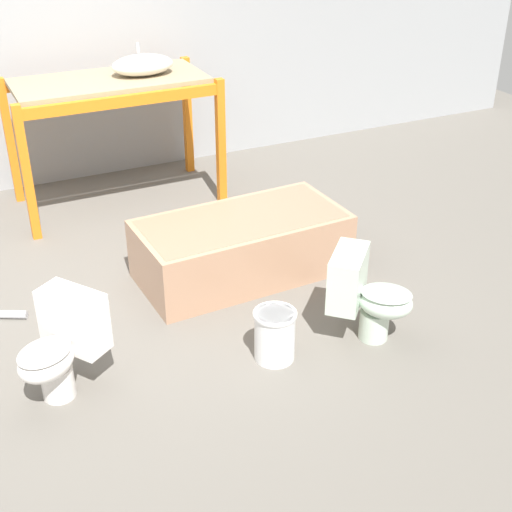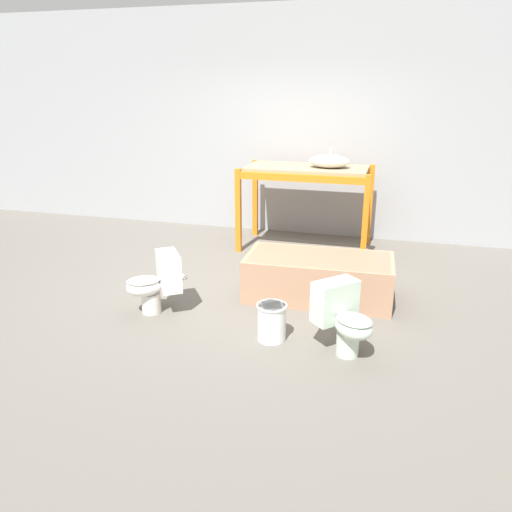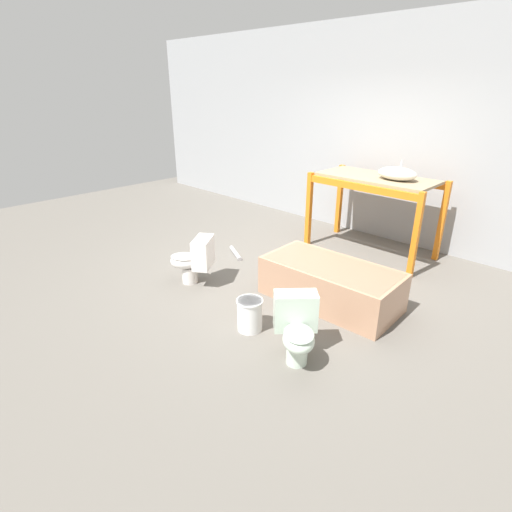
# 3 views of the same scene
# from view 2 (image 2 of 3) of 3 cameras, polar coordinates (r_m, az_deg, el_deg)

# --- Properties ---
(ground_plane) EXTENTS (12.00, 12.00, 0.00)m
(ground_plane) POSITION_cam_2_polar(r_m,az_deg,el_deg) (5.61, -1.71, -3.45)
(ground_plane) COLOR #666059
(warehouse_wall_rear) EXTENTS (10.80, 0.08, 3.20)m
(warehouse_wall_rear) POSITION_cam_2_polar(r_m,az_deg,el_deg) (7.45, 3.70, 14.81)
(warehouse_wall_rear) COLOR #9EA0A3
(warehouse_wall_rear) RESTS_ON ground_plane
(shelving_rack) EXTENTS (1.72, 0.89, 1.12)m
(shelving_rack) POSITION_cam_2_polar(r_m,az_deg,el_deg) (6.73, 5.79, 8.64)
(shelving_rack) COLOR orange
(shelving_rack) RESTS_ON ground_plane
(sink_basin) EXTENTS (0.53, 0.34, 0.25)m
(sink_basin) POSITION_cam_2_polar(r_m,az_deg,el_deg) (6.63, 8.36, 10.67)
(sink_basin) COLOR silver
(sink_basin) RESTS_ON shelving_rack
(bathtub_main) EXTENTS (1.54, 0.80, 0.46)m
(bathtub_main) POSITION_cam_2_polar(r_m,az_deg,el_deg) (5.26, 7.16, -2.08)
(bathtub_main) COLOR tan
(bathtub_main) RESTS_ON ground_plane
(toilet_near) EXTENTS (0.60, 0.59, 0.59)m
(toilet_near) POSITION_cam_2_polar(r_m,az_deg,el_deg) (4.23, 9.96, -6.75)
(toilet_near) COLOR silver
(toilet_near) RESTS_ON ground_plane
(toilet_far) EXTENTS (0.61, 0.57, 0.59)m
(toilet_far) POSITION_cam_2_polar(r_m,az_deg,el_deg) (4.98, -11.24, -2.78)
(toilet_far) COLOR white
(toilet_far) RESTS_ON ground_plane
(bucket_white) EXTENTS (0.27, 0.27, 0.33)m
(bucket_white) POSITION_cam_2_polar(r_m,az_deg,el_deg) (4.42, 1.81, -7.47)
(bucket_white) COLOR white
(bucket_white) RESTS_ON ground_plane
(loose_pipe) EXTENTS (0.44, 0.27, 0.06)m
(loose_pipe) POSITION_cam_2_polar(r_m,az_deg,el_deg) (6.01, -9.54, -1.87)
(loose_pipe) COLOR #B7B7BC
(loose_pipe) RESTS_ON ground_plane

